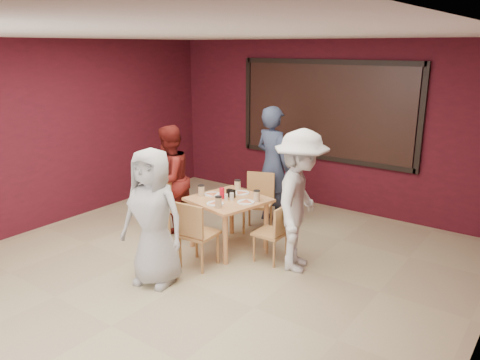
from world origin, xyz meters
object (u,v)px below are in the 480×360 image
Objects in this scene: dining_table at (229,204)px; diner_back at (273,165)px; diner_left at (169,179)px; chair_back at (259,199)px; diner_front at (153,217)px; chair_right at (275,230)px; diner_right at (300,201)px; chair_left at (180,204)px; chair_front at (195,231)px.

diner_back is at bearing 93.23° from dining_table.
chair_back is at bearing 117.77° from diner_left.
diner_front is at bearing 28.23° from diner_left.
chair_right is at bearing 80.33° from diner_left.
chair_right is 0.55m from diner_right.
chair_left is 1.98m from diner_right.
diner_front reaches higher than chair_right.
diner_left reaches higher than chair_front.
chair_left is at bearing 73.28° from diner_back.
diner_left is at bearing -142.51° from chair_back.
diner_front is 0.92× the size of diner_right.
chair_left is 0.47× the size of diner_right.
chair_front reaches higher than chair_left.
chair_front is 1.05× the size of chair_left.
diner_right is at bearing 2.06° from chair_left.
chair_right is 0.44× the size of diner_right.
diner_left is (-0.99, 1.27, -0.01)m from diner_front.
diner_front is 2.50m from diner_back.
diner_front is (-0.06, -2.08, 0.32)m from chair_back.
chair_back is (-0.04, 0.80, -0.14)m from dining_table.
chair_back is (-0.08, 1.53, 0.00)m from chair_front.
chair_front is 1.12× the size of chair_right.
diner_front is (-0.14, -0.55, 0.32)m from chair_front.
diner_right is at bearing -34.71° from chair_back.
diner_right is (2.17, 0.03, 0.08)m from diner_left.
diner_right is (1.07, 0.03, 0.25)m from dining_table.
chair_front is at bearing -134.50° from chair_right.
diner_front is 0.88× the size of diner_back.
dining_table reaches higher than chair_right.
chair_front is at bearing -87.15° from dining_table.
diner_back is (0.03, 2.50, 0.11)m from diner_front.
dining_table is 1.24× the size of chair_back.
chair_back reaches higher than dining_table.
diner_left is (-1.03, -1.22, -0.12)m from diner_back.
chair_right is 0.48× the size of diner_left.
diner_left is (-1.05, -0.81, 0.31)m from chair_back.
diner_front reaches higher than diner_left.
chair_back is 1.36m from diner_left.
dining_table is 0.59× the size of diner_back.
chair_back reaches higher than chair_right.
diner_back is at bearing 123.70° from chair_right.
chair_right is (0.75, -0.01, -0.19)m from dining_table.
dining_table is 0.81m from chair_back.
diner_back is at bearing 26.53° from diner_right.
dining_table is at bearing 179.47° from chair_right.
chair_back is 1.17m from chair_left.
diner_back reaches higher than diner_left.
chair_front is 0.65m from diner_front.
diner_right reaches higher than chair_back.
dining_table is 1.30m from diner_front.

